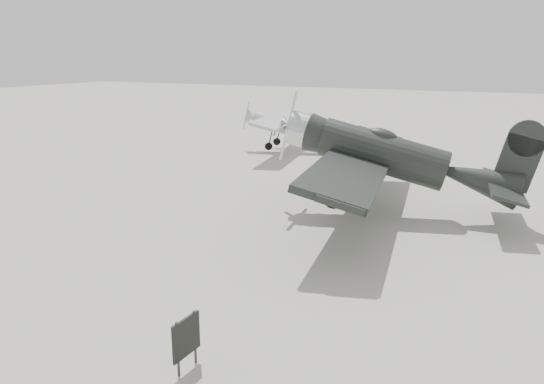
# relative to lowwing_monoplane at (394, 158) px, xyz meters

# --- Properties ---
(ground) EXTENTS (160.00, 160.00, 0.00)m
(ground) POSITION_rel_lowwing_monoplane_xyz_m (-2.41, -6.14, -2.30)
(ground) COLOR gray
(ground) RESTS_ON ground
(lowwing_monoplane) EXTENTS (9.70, 13.56, 4.35)m
(lowwing_monoplane) POSITION_rel_lowwing_monoplane_xyz_m (0.00, 0.00, 0.00)
(lowwing_monoplane) COLOR black
(lowwing_monoplane) RESTS_ON ground
(highwing_monoplane) EXTENTS (6.98, 9.80, 2.76)m
(highwing_monoplane) POSITION_rel_lowwing_monoplane_xyz_m (-9.09, 11.15, -0.57)
(highwing_monoplane) COLOR #A8ABAD
(highwing_monoplane) RESTS_ON ground
(sign_board) EXTENTS (0.12, 0.82, 1.19)m
(sign_board) POSITION_rel_lowwing_monoplane_xyz_m (-1.35, -12.50, -1.59)
(sign_board) COLOR #333333
(sign_board) RESTS_ON ground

